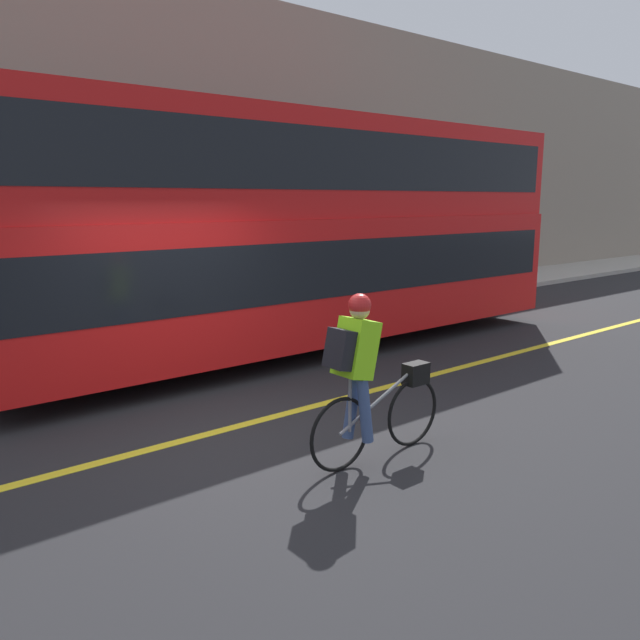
# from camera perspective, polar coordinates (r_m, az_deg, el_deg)

# --- Properties ---
(ground_plane) EXTENTS (80.00, 80.00, 0.00)m
(ground_plane) POSITION_cam_1_polar(r_m,az_deg,el_deg) (6.87, -7.40, -10.48)
(ground_plane) COLOR #232326
(road_center_line) EXTENTS (50.00, 0.14, 0.01)m
(road_center_line) POSITION_cam_1_polar(r_m,az_deg,el_deg) (7.07, -8.52, -9.82)
(road_center_line) COLOR yellow
(road_center_line) RESTS_ON ground_plane
(sidewalk_curb) EXTENTS (60.00, 2.40, 0.13)m
(sidewalk_curb) POSITION_cam_1_polar(r_m,az_deg,el_deg) (11.89, -22.05, -1.67)
(sidewalk_curb) COLOR #A8A399
(sidewalk_curb) RESTS_ON ground_plane
(building_facade) EXTENTS (60.00, 0.30, 6.92)m
(building_facade) POSITION_cam_1_polar(r_m,az_deg,el_deg) (12.97, -25.00, 14.22)
(building_facade) COLOR gray
(building_facade) RESTS_ON ground_plane
(bus) EXTENTS (10.26, 2.49, 3.78)m
(bus) POSITION_cam_1_polar(r_m,az_deg,el_deg) (10.41, -1.73, 8.73)
(bus) COLOR black
(bus) RESTS_ON ground_plane
(cyclist_on_bike) EXTENTS (1.70, 0.32, 1.66)m
(cyclist_on_bike) POSITION_cam_1_polar(r_m,az_deg,el_deg) (5.91, 4.21, -4.87)
(cyclist_on_bike) COLOR black
(cyclist_on_bike) RESTS_ON ground_plane
(trash_bin) EXTENTS (0.45, 0.45, 0.95)m
(trash_bin) POSITION_cam_1_polar(r_m,az_deg,el_deg) (14.32, -0.15, 3.36)
(trash_bin) COLOR #515156
(trash_bin) RESTS_ON sidewalk_curb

